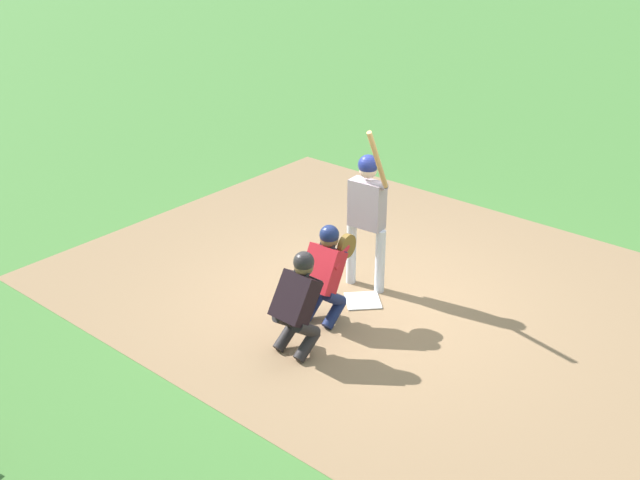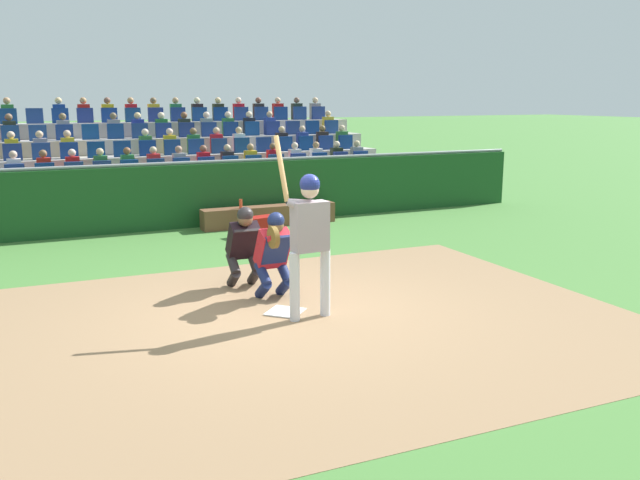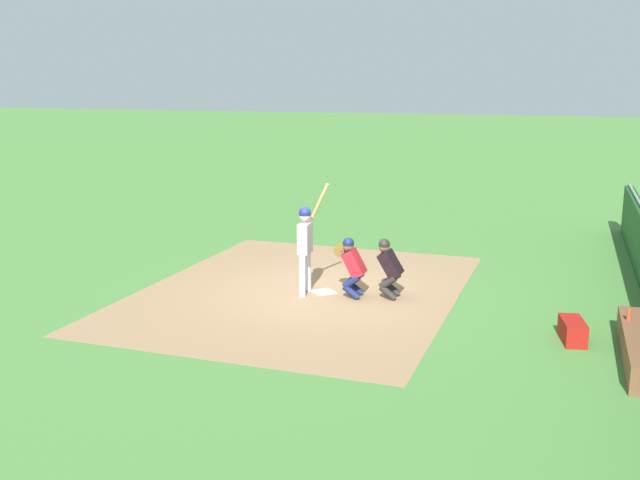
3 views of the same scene
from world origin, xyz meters
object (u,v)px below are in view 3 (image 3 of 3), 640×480
(home_plate_marker, at_px, (323,292))
(water_bottle_on_bench, at_px, (629,315))
(dugout_bench, at_px, (636,347))
(home_plate_umpire, at_px, (389,265))
(batter_at_plate, at_px, (305,240))
(catcher_crouching, at_px, (352,264))
(equipment_duffel_bag, at_px, (573,331))

(home_plate_marker, bearing_deg, water_bottle_on_bench, -103.02)
(dugout_bench, bearing_deg, water_bottle_on_bench, 7.28)
(home_plate_marker, bearing_deg, home_plate_umpire, -86.29)
(home_plate_marker, xyz_separation_m, water_bottle_on_bench, (-1.35, -5.85, 0.52))
(batter_at_plate, distance_m, catcher_crouching, 1.08)
(home_plate_umpire, height_order, water_bottle_on_bench, home_plate_umpire)
(catcher_crouching, bearing_deg, equipment_duffel_bag, -107.38)
(home_plate_marker, bearing_deg, catcher_crouching, -98.50)
(home_plate_umpire, bearing_deg, equipment_duffel_bag, -113.18)
(home_plate_umpire, xyz_separation_m, equipment_duffel_bag, (-1.54, -3.60, -0.49))
(home_plate_marker, bearing_deg, equipment_duffel_bag, -106.27)
(dugout_bench, relative_size, water_bottle_on_bench, 15.24)
(home_plate_umpire, height_order, equipment_duffel_bag, home_plate_umpire)
(batter_at_plate, height_order, home_plate_umpire, batter_at_plate)
(home_plate_marker, relative_size, home_plate_umpire, 0.35)
(home_plate_umpire, relative_size, equipment_duffel_bag, 1.59)
(catcher_crouching, xyz_separation_m, dugout_bench, (-1.94, -5.30, -0.49))
(batter_at_plate, distance_m, dugout_bench, 6.60)
(home_plate_marker, xyz_separation_m, batter_at_plate, (-0.20, 0.33, 1.16))
(home_plate_umpire, distance_m, dugout_bench, 5.06)
(catcher_crouching, height_order, home_plate_umpire, catcher_crouching)
(home_plate_marker, height_order, catcher_crouching, catcher_crouching)
(catcher_crouching, relative_size, dugout_bench, 0.42)
(catcher_crouching, bearing_deg, water_bottle_on_bench, -103.57)
(batter_at_plate, relative_size, equipment_duffel_bag, 2.94)
(batter_at_plate, xyz_separation_m, equipment_duffel_bag, (-1.25, -5.31, -0.98))
(catcher_crouching, height_order, equipment_duffel_bag, catcher_crouching)
(water_bottle_on_bench, height_order, equipment_duffel_bag, water_bottle_on_bench)
(home_plate_umpire, xyz_separation_m, water_bottle_on_bench, (-1.44, -4.48, -0.14))
(dugout_bench, bearing_deg, batter_at_plate, 73.66)
(home_plate_umpire, relative_size, water_bottle_on_bench, 6.26)
(water_bottle_on_bench, bearing_deg, dugout_bench, -172.72)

